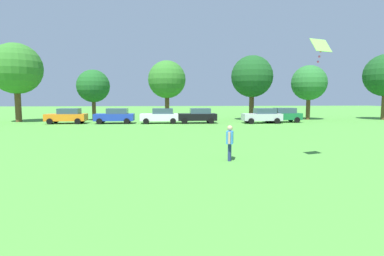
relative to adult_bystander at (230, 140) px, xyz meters
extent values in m
plane|color=#4C9338|center=(-6.25, 16.09, -0.95)|extent=(160.00, 160.00, 0.00)
cylinder|color=navy|center=(-0.03, -0.11, -0.56)|extent=(0.15, 0.15, 0.78)
cylinder|color=navy|center=(0.03, 0.11, -0.56)|extent=(0.15, 0.15, 0.78)
cube|color=#337FCC|center=(0.00, 0.00, 0.11)|extent=(0.43, 0.58, 0.55)
cylinder|color=tan|center=(-0.09, -0.31, 0.13)|extent=(0.11, 0.11, 0.52)
cylinder|color=tan|center=(0.09, 0.31, 0.13)|extent=(0.11, 0.11, 0.52)
sphere|color=tan|center=(0.00, 0.00, 0.53)|extent=(0.24, 0.24, 0.24)
cube|color=#8CD859|center=(3.74, -0.68, 4.10)|extent=(1.01, 0.71, 0.58)
sphere|color=#F24C8C|center=(3.74, -0.68, 3.85)|extent=(0.10, 0.10, 0.10)
sphere|color=#F24C8C|center=(3.69, -0.68, 3.63)|extent=(0.10, 0.10, 0.10)
sphere|color=#F24C8C|center=(3.64, -0.68, 3.41)|extent=(0.10, 0.10, 0.10)
cube|color=orange|center=(-13.81, 21.43, -0.25)|extent=(4.30, 1.80, 0.76)
cube|color=#334756|center=(-13.47, 21.43, 0.43)|extent=(2.24, 1.58, 0.60)
cylinder|color=black|center=(-15.28, 20.53, -0.63)|extent=(0.64, 0.22, 0.64)
cylinder|color=black|center=(-15.28, 22.33, -0.63)|extent=(0.64, 0.22, 0.64)
cylinder|color=black|center=(-12.35, 20.53, -0.63)|extent=(0.64, 0.22, 0.64)
cylinder|color=black|center=(-12.35, 22.33, -0.63)|extent=(0.64, 0.22, 0.64)
cube|color=#1E38AD|center=(-8.54, 21.16, -0.25)|extent=(4.30, 1.80, 0.76)
cube|color=#334756|center=(-8.19, 21.16, 0.43)|extent=(2.24, 1.58, 0.60)
cylinder|color=black|center=(-10.00, 20.26, -0.63)|extent=(0.64, 0.22, 0.64)
cylinder|color=black|center=(-10.00, 22.06, -0.63)|extent=(0.64, 0.22, 0.64)
cylinder|color=black|center=(-7.07, 20.26, -0.63)|extent=(0.64, 0.22, 0.64)
cylinder|color=black|center=(-7.07, 22.06, -0.63)|extent=(0.64, 0.22, 0.64)
cube|color=white|center=(-3.51, 20.82, -0.25)|extent=(4.30, 1.80, 0.76)
cube|color=#334756|center=(-3.16, 20.82, 0.43)|extent=(2.24, 1.58, 0.60)
cylinder|color=black|center=(-4.97, 19.92, -0.63)|extent=(0.64, 0.22, 0.64)
cylinder|color=black|center=(-4.97, 21.72, -0.63)|extent=(0.64, 0.22, 0.64)
cylinder|color=black|center=(-2.04, 19.92, -0.63)|extent=(0.64, 0.22, 0.64)
cylinder|color=black|center=(-2.04, 21.72, -0.63)|extent=(0.64, 0.22, 0.64)
cube|color=black|center=(0.68, 20.76, -0.25)|extent=(4.30, 1.80, 0.76)
cube|color=#334756|center=(1.03, 20.76, 0.43)|extent=(2.24, 1.58, 0.60)
cylinder|color=black|center=(-0.78, 19.86, -0.63)|extent=(0.64, 0.22, 0.64)
cylinder|color=black|center=(-0.78, 21.66, -0.63)|extent=(0.64, 0.22, 0.64)
cylinder|color=black|center=(2.14, 19.86, -0.63)|extent=(0.64, 0.22, 0.64)
cylinder|color=black|center=(2.14, 21.66, -0.63)|extent=(0.64, 0.22, 0.64)
cube|color=silver|center=(7.92, 20.07, -0.25)|extent=(4.30, 1.80, 0.76)
cube|color=#334756|center=(8.26, 20.07, 0.43)|extent=(2.24, 1.58, 0.60)
cylinder|color=black|center=(6.45, 19.17, -0.63)|extent=(0.64, 0.22, 0.64)
cylinder|color=black|center=(6.45, 20.97, -0.63)|extent=(0.64, 0.22, 0.64)
cylinder|color=black|center=(9.38, 19.17, -0.63)|extent=(0.64, 0.22, 0.64)
cylinder|color=black|center=(9.38, 20.97, -0.63)|extent=(0.64, 0.22, 0.64)
cube|color=#196B38|center=(10.70, 21.20, -0.25)|extent=(4.30, 1.80, 0.76)
cube|color=#334756|center=(11.04, 21.20, 0.43)|extent=(2.24, 1.58, 0.60)
cylinder|color=black|center=(9.23, 20.30, -0.63)|extent=(0.64, 0.22, 0.64)
cylinder|color=black|center=(9.23, 22.10, -0.63)|extent=(0.64, 0.22, 0.64)
cylinder|color=black|center=(12.16, 20.30, -0.63)|extent=(0.64, 0.22, 0.64)
cylinder|color=black|center=(12.16, 22.10, -0.63)|extent=(0.64, 0.22, 0.64)
cylinder|color=brown|center=(-20.24, 24.47, 0.92)|extent=(0.69, 0.69, 3.75)
sphere|color=#337528|center=(-20.24, 24.47, 5.31)|extent=(5.92, 5.92, 5.92)
cylinder|color=brown|center=(-11.88, 26.27, 0.35)|extent=(0.48, 0.48, 2.59)
sphere|color=#1E5B23|center=(-11.88, 26.27, 3.39)|extent=(4.10, 4.10, 4.10)
cylinder|color=brown|center=(-2.63, 27.89, 0.64)|extent=(0.58, 0.58, 3.17)
sphere|color=#337528|center=(-2.63, 27.89, 4.35)|extent=(5.01, 5.01, 5.01)
cylinder|color=brown|center=(8.06, 24.74, 0.71)|extent=(0.61, 0.61, 3.32)
sphere|color=#194C1E|center=(8.06, 24.74, 4.60)|extent=(5.24, 5.24, 5.24)
cylinder|color=brown|center=(15.88, 25.41, 0.49)|extent=(0.53, 0.53, 2.88)
sphere|color=#286B2D|center=(15.88, 25.41, 3.87)|extent=(4.55, 4.55, 4.55)
cylinder|color=brown|center=(25.66, 24.30, 0.78)|extent=(0.64, 0.64, 3.46)
camera|label=1|loc=(-2.88, -13.43, 1.87)|focal=28.62mm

